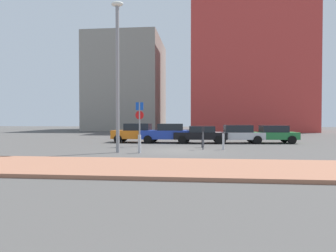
% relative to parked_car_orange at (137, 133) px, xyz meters
% --- Properties ---
extents(ground_plane, '(120.00, 120.00, 0.00)m').
position_rel_parked_car_orange_xyz_m(ground_plane, '(3.83, -6.34, -0.81)').
color(ground_plane, '#4C4947').
extents(sidewalk_brick, '(40.00, 4.48, 0.14)m').
position_rel_parked_car_orange_xyz_m(sidewalk_brick, '(3.83, -13.12, -0.74)').
color(sidewalk_brick, '#9E664C').
rests_on(sidewalk_brick, ground).
extents(parked_car_orange, '(3.97, 2.04, 1.57)m').
position_rel_parked_car_orange_xyz_m(parked_car_orange, '(0.00, 0.00, 0.00)').
color(parked_car_orange, orange).
rests_on(parked_car_orange, ground).
extents(parked_car_blue, '(4.47, 2.17, 1.56)m').
position_rel_parked_car_orange_xyz_m(parked_car_blue, '(2.59, -0.16, -0.01)').
color(parked_car_blue, '#1E389E').
rests_on(parked_car_blue, ground).
extents(parked_car_black, '(4.25, 2.04, 1.37)m').
position_rel_parked_car_orange_xyz_m(parked_car_black, '(5.24, -0.31, -0.09)').
color(parked_car_black, black).
rests_on(parked_car_black, ground).
extents(parked_car_silver, '(4.09, 2.15, 1.45)m').
position_rel_parked_car_orange_xyz_m(parked_car_silver, '(8.22, 0.03, -0.05)').
color(parked_car_silver, '#B7BABF').
rests_on(parked_car_silver, ground).
extents(parked_car_green, '(4.19, 2.16, 1.42)m').
position_rel_parked_car_orange_xyz_m(parked_car_green, '(10.89, 0.28, -0.07)').
color(parked_car_green, '#237238').
rests_on(parked_car_green, ground).
extents(parking_sign_post, '(0.60, 0.10, 3.14)m').
position_rel_parked_car_orange_xyz_m(parking_sign_post, '(0.96, -3.68, 1.16)').
color(parking_sign_post, gray).
rests_on(parking_sign_post, ground).
extents(parking_meter, '(0.18, 0.14, 1.42)m').
position_rel_parked_car_orange_xyz_m(parking_meter, '(5.38, -5.44, 0.11)').
color(parking_meter, '#4C4C51').
rests_on(parking_meter, ground).
extents(street_lamp, '(0.70, 0.36, 8.62)m').
position_rel_parked_car_orange_xyz_m(street_lamp, '(0.48, -7.65, 4.15)').
color(street_lamp, gray).
rests_on(street_lamp, ground).
extents(traffic_bollard_near, '(0.17, 0.17, 0.86)m').
position_rel_parked_car_orange_xyz_m(traffic_bollard_near, '(5.38, -4.08, -0.38)').
color(traffic_bollard_near, black).
rests_on(traffic_bollard_near, ground).
extents(traffic_bollard_mid, '(0.14, 0.14, 1.02)m').
position_rel_parked_car_orange_xyz_m(traffic_bollard_mid, '(6.64, -5.41, -0.30)').
color(traffic_bollard_mid, '#B7B7BC').
rests_on(traffic_bollard_mid, ground).
extents(traffic_bollard_far, '(0.17, 0.17, 1.04)m').
position_rel_parked_car_orange_xyz_m(traffic_bollard_far, '(1.77, -7.77, -0.29)').
color(traffic_bollard_far, '#B7B7BC').
rests_on(traffic_bollard_far, ground).
extents(building_colorful_midrise, '(18.20, 12.67, 23.45)m').
position_rel_parked_car_orange_xyz_m(building_colorful_midrise, '(13.02, 25.69, 10.92)').
color(building_colorful_midrise, '#BF3833').
rests_on(building_colorful_midrise, ground).
extents(building_under_construction, '(12.17, 15.11, 16.17)m').
position_rel_parked_car_orange_xyz_m(building_under_construction, '(-7.74, 29.15, 7.27)').
color(building_under_construction, gray).
rests_on(building_under_construction, ground).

